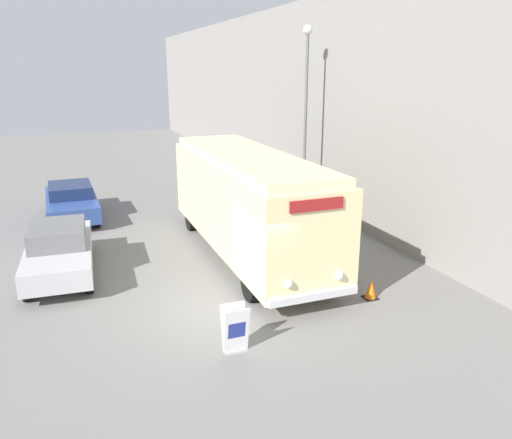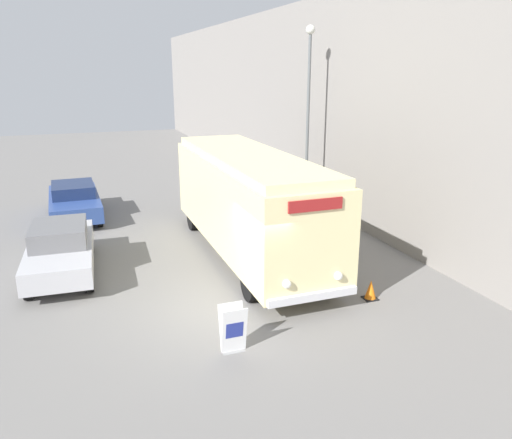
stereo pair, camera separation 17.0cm
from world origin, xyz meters
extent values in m
plane|color=slate|center=(0.00, 0.00, 0.00)|extent=(80.00, 80.00, 0.00)
cube|color=gray|center=(6.87, 10.00, 4.37)|extent=(0.30, 60.00, 8.74)
cylinder|color=black|center=(0.72, 0.45, 0.45)|extent=(0.28, 0.90, 0.90)
cylinder|color=black|center=(2.91, 0.45, 0.45)|extent=(0.28, 0.90, 0.90)
cylinder|color=black|center=(0.72, 6.95, 0.45)|extent=(0.28, 0.90, 0.90)
cylinder|color=black|center=(2.91, 6.95, 0.45)|extent=(0.28, 0.90, 0.90)
cube|color=beige|center=(1.81, 3.70, 1.79)|extent=(2.51, 9.30, 2.67)
cube|color=#F8E8A7|center=(1.81, 3.70, 3.24)|extent=(2.31, 8.93, 0.24)
cube|color=silver|center=(1.81, -1.01, 0.57)|extent=(2.39, 0.12, 0.20)
sphere|color=white|center=(1.12, -0.98, 1.00)|extent=(0.22, 0.22, 0.22)
sphere|color=white|center=(2.50, -0.98, 1.00)|extent=(0.22, 0.22, 0.22)
cube|color=maroon|center=(1.81, -0.97, 2.87)|extent=(1.38, 0.06, 0.28)
cube|color=gray|center=(-0.48, -1.77, 0.00)|extent=(0.50, 0.23, 0.01)
cube|color=white|center=(-0.48, -1.87, 0.54)|extent=(0.55, 0.21, 1.08)
cube|color=white|center=(-0.48, -1.68, 0.54)|extent=(0.55, 0.21, 1.08)
cube|color=navy|center=(-0.48, -1.88, 0.56)|extent=(0.39, 0.07, 0.38)
cylinder|color=#595E60|center=(5.62, 7.32, 3.60)|extent=(0.12, 0.12, 7.20)
sphere|color=silver|center=(5.62, 7.32, 7.31)|extent=(0.36, 0.36, 0.36)
cylinder|color=black|center=(-4.81, 2.57, 0.35)|extent=(0.22, 0.69, 0.69)
cylinder|color=black|center=(-3.26, 2.49, 0.35)|extent=(0.22, 0.69, 0.69)
cylinder|color=black|center=(-4.65, 5.71, 0.35)|extent=(0.22, 0.69, 0.69)
cylinder|color=black|center=(-3.10, 5.63, 0.35)|extent=(0.22, 0.69, 0.69)
cube|color=#B7B7BC|center=(-3.95, 4.10, 0.65)|extent=(2.04, 4.63, 0.61)
cube|color=slate|center=(-3.95, 4.21, 1.23)|extent=(1.64, 2.12, 0.56)
cylinder|color=black|center=(-4.24, 8.51, 0.30)|extent=(0.22, 0.61, 0.61)
cylinder|color=black|center=(-2.60, 8.54, 0.30)|extent=(0.22, 0.61, 0.61)
cylinder|color=black|center=(-4.31, 11.74, 0.30)|extent=(0.22, 0.61, 0.61)
cylinder|color=black|center=(-2.67, 11.77, 0.30)|extent=(0.22, 0.61, 0.61)
cube|color=#2D478C|center=(-3.46, 10.14, 0.62)|extent=(2.00, 4.67, 0.64)
cube|color=#19274D|center=(-3.46, 10.25, 1.18)|extent=(1.66, 2.12, 0.47)
cube|color=black|center=(3.73, -0.60, 0.01)|extent=(0.36, 0.36, 0.03)
cone|color=orange|center=(3.73, -0.60, 0.28)|extent=(0.30, 0.30, 0.51)
camera|label=1|loc=(-3.49, -10.84, 5.88)|focal=35.00mm
camera|label=2|loc=(-3.33, -10.90, 5.88)|focal=35.00mm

